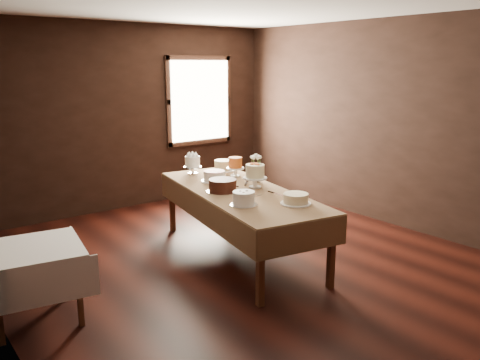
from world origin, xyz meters
The scene contains 21 objects.
floor centered at (0.00, 0.00, 0.00)m, with size 5.00×6.00×0.01m, color black.
ceiling centered at (0.00, 0.00, 2.80)m, with size 5.00×6.00×0.01m, color beige.
wall_back centered at (0.00, 3.00, 1.40)m, with size 5.00×0.02×2.80m, color black.
wall_right centered at (2.50, 0.00, 1.40)m, with size 0.02×6.00×2.80m, color black.
window centered at (1.30, 2.94, 1.60)m, with size 1.10×0.05×1.30m, color #FFEABF.
display_table centered at (0.11, 0.34, 0.73)m, with size 1.44×2.69×0.79m.
side_table centered at (-2.20, 0.28, 0.59)m, with size 0.92×0.92×0.67m.
cake_meringue centered at (0.13, 1.38, 0.90)m, with size 0.27×0.27×0.25m.
cake_speckled centered at (0.57, 1.30, 0.86)m, with size 0.31×0.31×0.14m.
cake_lattice centered at (0.13, 0.87, 0.85)m, with size 0.33×0.33×0.12m.
cake_caramel centered at (0.49, 0.92, 0.90)m, with size 0.24×0.24×0.26m.
cake_chocolate centered at (-0.09, 0.40, 0.86)m, with size 0.41×0.41×0.14m.
cake_flowers centered at (0.32, 0.32, 0.91)m, with size 0.29×0.29×0.29m.
cake_swirl centered at (-0.24, -0.17, 0.86)m, with size 0.29×0.29×0.15m.
cake_cream centered at (0.21, -0.46, 0.84)m, with size 0.35×0.35×0.11m.
cake_server_a centered at (0.08, 0.03, 0.79)m, with size 0.24×0.03×0.01m, color silver.
cake_server_b centered at (0.32, -0.08, 0.79)m, with size 0.24×0.03×0.01m, color silver.
cake_server_c centered at (0.13, 0.62, 0.79)m, with size 0.24×0.03×0.01m, color silver.
cake_server_d centered at (0.40, 0.58, 0.79)m, with size 0.24×0.03×0.01m, color silver.
flower_vase centered at (0.51, 0.54, 0.85)m, with size 0.12×0.12×0.13m, color #2D2823.
flower_bouquet centered at (0.51, 0.54, 1.04)m, with size 0.14×0.14×0.20m, color white, non-canonical shape.
Camera 1 is at (-3.20, -3.89, 2.19)m, focal length 36.41 mm.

